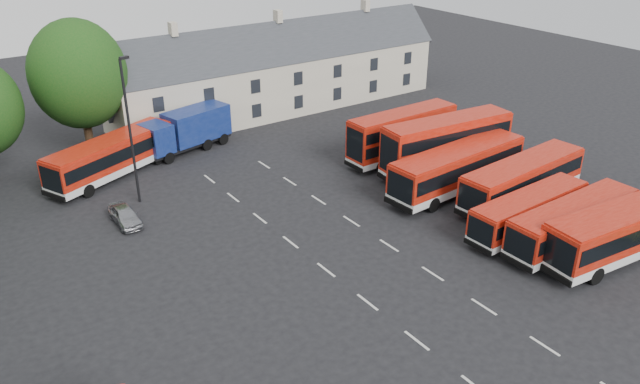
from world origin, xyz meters
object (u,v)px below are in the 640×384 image
at_px(bus_dd_south, 447,143).
at_px(lamppost, 130,128).
at_px(box_truck, 187,129).
at_px(silver_car, 125,215).
at_px(bus_row_a, 626,228).

height_order(bus_dd_south, lamppost, lamppost).
bearing_deg(lamppost, box_truck, 45.38).
relative_size(bus_dd_south, box_truck, 1.35).
bearing_deg(box_truck, silver_car, -146.07).
xyz_separation_m(bus_row_a, box_truck, (-14.74, 31.84, -0.06)).
distance_m(bus_dd_south, silver_car, 25.02).
distance_m(bus_dd_south, lamppost, 24.10).
bearing_deg(lamppost, silver_car, -126.55).
bearing_deg(bus_row_a, silver_car, 142.94).
xyz_separation_m(bus_row_a, silver_car, (-23.91, 21.88, -1.43)).
distance_m(box_truck, lamppost, 10.87).
bearing_deg(silver_car, bus_dd_south, -14.89).
xyz_separation_m(silver_car, lamppost, (2.00, 2.69, 5.09)).
xyz_separation_m(bus_dd_south, silver_car, (-24.12, 6.36, -1.99)).
relative_size(box_truck, silver_car, 2.30).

